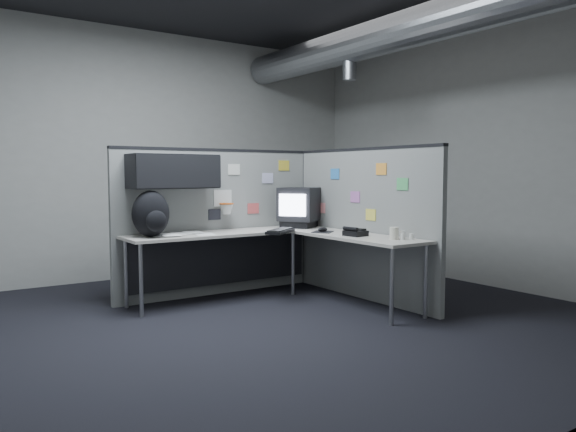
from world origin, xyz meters
TOP-DOWN VIEW (x-y plane):
  - room at (0.56, 0.00)m, footprint 5.62×5.62m
  - partition_back at (-0.25, 1.23)m, footprint 2.44×0.42m
  - partition_right at (1.10, 0.22)m, footprint 0.07×2.23m
  - desk at (0.15, 0.70)m, footprint 2.31×2.11m
  - monitor at (0.79, 0.97)m, footprint 0.56×0.56m
  - keyboard at (0.27, 0.58)m, footprint 0.47×0.40m
  - mouse at (0.68, 0.38)m, footprint 0.31×0.30m
  - phone at (0.73, -0.09)m, footprint 0.20×0.22m
  - bottles at (0.91, -0.56)m, footprint 0.15×0.17m
  - cup at (0.83, -0.53)m, footprint 0.09×0.09m
  - papers at (-0.70, 1.02)m, footprint 0.72×0.56m
  - backpack at (-0.99, 0.96)m, footprint 0.45×0.44m

SIDE VIEW (x-z plane):
  - desk at x=0.15m, z-range 0.25..0.98m
  - papers at x=-0.70m, z-range 0.73..0.75m
  - mouse at x=0.68m, z-range 0.72..0.77m
  - keyboard at x=0.27m, z-range 0.73..0.77m
  - phone at x=0.73m, z-range 0.72..0.81m
  - bottles at x=0.91m, z-range 0.72..0.81m
  - cup at x=0.83m, z-range 0.73..0.85m
  - partition_right at x=1.10m, z-range 0.00..1.63m
  - backpack at x=-0.99m, z-range 0.72..1.18m
  - monitor at x=0.79m, z-range 0.74..1.20m
  - partition_back at x=-0.25m, z-range 0.18..1.81m
  - room at x=0.56m, z-range 0.49..3.71m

